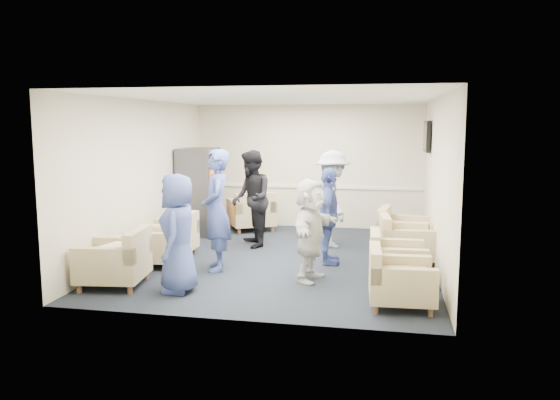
% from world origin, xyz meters
% --- Properties ---
extents(floor, '(6.00, 6.00, 0.00)m').
position_xyz_m(floor, '(0.00, 0.00, 0.00)').
color(floor, black).
rests_on(floor, ground).
extents(ceiling, '(6.00, 6.00, 0.00)m').
position_xyz_m(ceiling, '(0.00, 0.00, 2.70)').
color(ceiling, white).
rests_on(ceiling, back_wall).
extents(back_wall, '(5.00, 0.02, 2.70)m').
position_xyz_m(back_wall, '(0.00, 3.00, 1.35)').
color(back_wall, beige).
rests_on(back_wall, floor).
extents(front_wall, '(5.00, 0.02, 2.70)m').
position_xyz_m(front_wall, '(0.00, -3.00, 1.35)').
color(front_wall, beige).
rests_on(front_wall, floor).
extents(left_wall, '(0.02, 6.00, 2.70)m').
position_xyz_m(left_wall, '(-2.50, 0.00, 1.35)').
color(left_wall, beige).
rests_on(left_wall, floor).
extents(right_wall, '(0.02, 6.00, 2.70)m').
position_xyz_m(right_wall, '(2.50, 0.00, 1.35)').
color(right_wall, beige).
rests_on(right_wall, floor).
extents(chair_rail, '(4.98, 0.04, 0.06)m').
position_xyz_m(chair_rail, '(0.00, 2.98, 0.90)').
color(chair_rail, white).
rests_on(chair_rail, back_wall).
extents(tv, '(0.10, 1.00, 0.58)m').
position_xyz_m(tv, '(2.44, 1.80, 2.05)').
color(tv, black).
rests_on(tv, right_wall).
extents(armchair_left_near, '(0.98, 0.98, 0.70)m').
position_xyz_m(armchair_left_near, '(-1.99, -2.00, 0.35)').
color(armchair_left_near, tan).
rests_on(armchair_left_near, floor).
extents(armchair_left_mid, '(0.92, 0.92, 0.66)m').
position_xyz_m(armchair_left_mid, '(-1.86, -0.80, 0.33)').
color(armchair_left_mid, tan).
rests_on(armchair_left_mid, floor).
extents(armchair_left_far, '(0.81, 0.81, 0.65)m').
position_xyz_m(armchair_left_far, '(-1.89, -0.23, 0.32)').
color(armchair_left_far, tan).
rests_on(armchair_left_far, floor).
extents(armchair_right_near, '(0.84, 0.84, 0.64)m').
position_xyz_m(armchair_right_near, '(1.88, -2.12, 0.32)').
color(armchair_right_near, tan).
rests_on(armchair_right_near, floor).
extents(armchair_right_midnear, '(0.83, 0.83, 0.63)m').
position_xyz_m(armchair_right_midnear, '(1.85, -1.08, 0.32)').
color(armchair_right_midnear, tan).
rests_on(armchair_right_midnear, floor).
extents(armchair_right_midfar, '(0.93, 0.93, 0.68)m').
position_xyz_m(armchair_right_midfar, '(2.00, 0.11, 0.34)').
color(armchair_right_midfar, tan).
rests_on(armchair_right_midfar, floor).
extents(armchair_right_far, '(0.97, 0.97, 0.69)m').
position_xyz_m(armchair_right_far, '(1.99, 0.81, 0.34)').
color(armchair_right_far, tan).
rests_on(armchair_right_far, floor).
extents(armchair_corner, '(1.22, 1.22, 0.72)m').
position_xyz_m(armchair_corner, '(-1.12, 2.33, 0.36)').
color(armchair_corner, tan).
rests_on(armchair_corner, floor).
extents(vending_machine, '(0.73, 0.85, 1.79)m').
position_xyz_m(vending_machine, '(-2.09, 1.74, 0.89)').
color(vending_machine, '#4A4A51').
rests_on(vending_machine, floor).
extents(backpack, '(0.35, 0.31, 0.50)m').
position_xyz_m(backpack, '(-1.52, -0.91, 0.26)').
color(backpack, black).
rests_on(backpack, floor).
extents(pillow, '(0.43, 0.52, 0.13)m').
position_xyz_m(pillow, '(-2.00, -2.01, 0.53)').
color(pillow, white).
rests_on(pillow, armchair_left_near).
extents(person_front_left, '(0.63, 0.86, 1.62)m').
position_xyz_m(person_front_left, '(-1.04, -2.07, 0.81)').
color(person_front_left, '#3A4A8D').
rests_on(person_front_left, floor).
extents(person_mid_left, '(0.66, 0.81, 1.90)m').
position_xyz_m(person_mid_left, '(-0.88, -0.90, 0.95)').
color(person_mid_left, '#3A4A8D').
rests_on(person_mid_left, floor).
extents(person_back_left, '(0.98, 1.08, 1.81)m').
position_xyz_m(person_back_left, '(-0.74, 0.81, 0.90)').
color(person_back_left, black).
rests_on(person_back_left, floor).
extents(person_back_right, '(1.01, 1.32, 1.80)m').
position_xyz_m(person_back_right, '(0.74, 1.09, 0.90)').
color(person_back_right, beige).
rests_on(person_back_right, floor).
extents(person_mid_right, '(0.49, 0.96, 1.58)m').
position_xyz_m(person_mid_right, '(0.80, -0.20, 0.79)').
color(person_mid_right, '#3A4A8D').
rests_on(person_mid_right, floor).
extents(person_front_right, '(0.72, 1.46, 1.50)m').
position_xyz_m(person_front_right, '(0.65, -1.20, 0.75)').
color(person_front_right, silver).
rests_on(person_front_right, floor).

